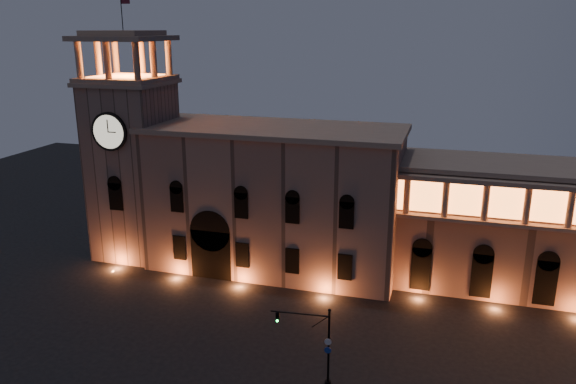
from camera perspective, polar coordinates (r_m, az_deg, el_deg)
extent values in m
plane|color=black|center=(52.60, -6.76, -16.90)|extent=(160.00, 160.00, 0.00)
cube|color=#8D6B5C|center=(68.39, -1.38, -0.84)|extent=(30.00, 12.00, 17.00)
cube|color=gray|center=(66.31, -1.43, 6.44)|extent=(30.80, 12.80, 0.60)
cube|color=black|center=(67.56, -7.63, -6.18)|extent=(5.00, 1.40, 6.00)
cylinder|color=black|center=(66.47, -7.73, -3.79)|extent=(5.00, 1.40, 5.00)
cube|color=orange|center=(67.47, -7.69, -6.39)|extent=(4.20, 0.20, 5.00)
cube|color=#8D6B5C|center=(74.43, -15.34, 2.00)|extent=(9.00, 9.00, 22.00)
cube|color=gray|center=(72.57, -16.01, 10.63)|extent=(9.80, 9.80, 0.50)
cylinder|color=black|center=(69.36, -17.71, 5.86)|extent=(4.60, 0.35, 4.60)
cylinder|color=beige|center=(69.25, -17.78, 5.84)|extent=(4.00, 0.12, 4.00)
cube|color=gray|center=(72.52, -16.05, 11.02)|extent=(9.40, 9.40, 0.50)
cube|color=orange|center=(72.50, -16.06, 11.26)|extent=(6.80, 6.80, 0.15)
cylinder|color=gray|center=(71.36, -20.49, 12.46)|extent=(0.76, 0.76, 4.20)
cylinder|color=gray|center=(69.18, -17.89, 12.60)|extent=(0.76, 0.76, 4.20)
cylinder|color=gray|center=(67.14, -15.13, 12.72)|extent=(0.76, 0.76, 4.20)
cylinder|color=gray|center=(77.61, -17.11, 13.00)|extent=(0.76, 0.76, 4.20)
cylinder|color=gray|center=(75.60, -14.64, 13.11)|extent=(0.76, 0.76, 4.20)
cylinder|color=gray|center=(73.74, -12.03, 13.21)|extent=(0.76, 0.76, 4.20)
cylinder|color=gray|center=(74.45, -18.73, 12.74)|extent=(0.76, 0.76, 4.20)
cylinder|color=gray|center=(70.42, -13.51, 12.98)|extent=(0.76, 0.76, 4.20)
cube|color=gray|center=(72.28, -16.35, 14.77)|extent=(9.80, 9.80, 0.60)
cube|color=gray|center=(72.27, -16.39, 15.24)|extent=(7.50, 7.50, 0.60)
cylinder|color=black|center=(72.29, -16.54, 17.06)|extent=(0.10, 0.10, 4.00)
plane|color=#561826|center=(72.01, -16.21, 18.21)|extent=(1.20, 0.00, 1.20)
cube|color=#886657|center=(69.22, 27.18, -3.82)|extent=(40.00, 10.00, 14.00)
cylinder|color=gray|center=(61.31, 11.98, -0.33)|extent=(0.70, 0.70, 4.00)
cylinder|color=gray|center=(61.18, 15.71, -0.63)|extent=(0.70, 0.70, 4.00)
cylinder|color=gray|center=(61.31, 19.44, -0.92)|extent=(0.70, 0.70, 4.00)
cylinder|color=gray|center=(61.70, 23.13, -1.21)|extent=(0.70, 0.70, 4.00)
cylinder|color=gray|center=(62.35, 26.77, -1.49)|extent=(0.70, 0.70, 4.00)
cylinder|color=black|center=(48.00, 4.15, -15.56)|extent=(0.19, 0.19, 6.81)
cylinder|color=black|center=(49.80, 4.06, -18.74)|extent=(0.54, 0.54, 0.29)
sphere|color=black|center=(46.25, 4.24, -11.88)|extent=(0.27, 0.27, 0.27)
cylinder|color=black|center=(46.83, 1.20, -12.26)|extent=(4.85, 0.55, 0.12)
cube|color=black|center=(47.38, -1.06, -12.57)|extent=(0.31, 0.30, 0.83)
cylinder|color=#0CE53F|center=(47.38, -1.10, -12.95)|extent=(0.18, 0.09, 0.17)
cylinder|color=silver|center=(47.54, 4.08, -14.95)|extent=(0.58, 0.09, 0.58)
cylinder|color=navy|center=(47.95, 4.06, -15.74)|extent=(0.58, 0.09, 0.58)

